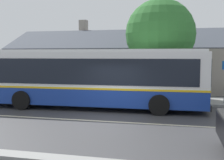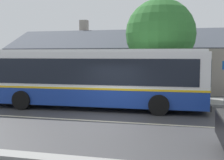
{
  "view_description": "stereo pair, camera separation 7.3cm",
  "coord_description": "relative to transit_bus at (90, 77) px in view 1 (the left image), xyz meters",
  "views": [
    {
      "loc": [
        2.88,
        -11.58,
        2.89
      ],
      "look_at": [
        -0.79,
        4.23,
        1.42
      ],
      "focal_mm": 45.0,
      "sensor_mm": 36.0,
      "label": 1
    },
    {
      "loc": [
        2.95,
        -11.57,
        2.89
      ],
      "look_at": [
        -0.79,
        4.23,
        1.42
      ],
      "focal_mm": 45.0,
      "sensor_mm": 36.0,
      "label": 2
    }
  ],
  "objects": [
    {
      "name": "sidewalk_far",
      "position": [
        1.72,
        3.1,
        -1.63
      ],
      "size": [
        60.0,
        3.0,
        0.15
      ],
      "primitive_type": "cube",
      "color": "gray",
      "rests_on": "ground"
    },
    {
      "name": "ground_plane",
      "position": [
        1.72,
        -2.9,
        -1.7
      ],
      "size": [
        300.0,
        300.0,
        0.0
      ],
      "primitive_type": "plane",
      "color": "#38383A"
    },
    {
      "name": "transit_bus",
      "position": [
        0.0,
        0.0,
        0.0
      ],
      "size": [
        12.38,
        3.0,
        3.16
      ],
      "color": "navy",
      "rests_on": "ground"
    },
    {
      "name": "street_tree_primary",
      "position": [
        3.52,
        3.82,
        2.49
      ],
      "size": [
        4.45,
        4.45,
        6.43
      ],
      "color": "#4C3828",
      "rests_on": "ground"
    },
    {
      "name": "curb_near",
      "position": [
        1.72,
        -7.65,
        -1.64
      ],
      "size": [
        60.0,
        0.5,
        0.12
      ],
      "primitive_type": "cube",
      "color": "gray",
      "rests_on": "ground"
    },
    {
      "name": "lane_divider_stripe",
      "position": [
        1.72,
        -2.9,
        -1.7
      ],
      "size": [
        60.0,
        0.16,
        0.01
      ],
      "primitive_type": "cube",
      "color": "beige",
      "rests_on": "ground"
    },
    {
      "name": "community_building",
      "position": [
        2.2,
        10.18,
        0.08
      ],
      "size": [
        23.41,
        8.25,
        6.12
      ],
      "color": "gray",
      "rests_on": "ground"
    }
  ]
}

